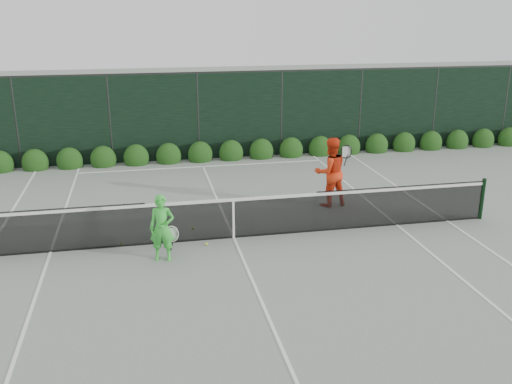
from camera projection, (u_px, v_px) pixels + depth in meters
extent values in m
plane|color=gray|center=(234.00, 238.00, 13.40)|extent=(80.00, 80.00, 0.00)
cylinder|color=black|center=(482.00, 199.00, 14.46)|extent=(0.10, 0.10, 1.07)
cube|color=black|center=(44.00, 231.00, 12.44)|extent=(4.40, 0.01, 1.02)
cube|color=black|center=(234.00, 219.00, 13.25)|extent=(4.00, 0.01, 0.96)
cube|color=black|center=(401.00, 206.00, 14.04)|extent=(4.40, 0.01, 1.02)
cube|color=white|center=(233.00, 200.00, 13.11)|extent=(12.80, 0.03, 0.07)
cube|color=black|center=(234.00, 237.00, 13.39)|extent=(12.80, 0.02, 0.04)
cube|color=white|center=(234.00, 220.00, 13.26)|extent=(0.05, 0.03, 0.91)
imported|color=green|center=(162.00, 228.00, 12.04)|extent=(0.58, 0.44, 1.45)
torus|color=silver|center=(172.00, 234.00, 12.24)|extent=(0.30, 0.07, 0.30)
cylinder|color=black|center=(172.00, 244.00, 12.31)|extent=(0.10, 0.03, 0.30)
imported|color=red|center=(330.00, 172.00, 15.32)|extent=(1.00, 0.83, 1.88)
torus|color=black|center=(346.00, 152.00, 15.02)|extent=(0.30, 0.09, 0.30)
cylinder|color=black|center=(346.00, 160.00, 15.10)|extent=(0.10, 0.03, 0.30)
cube|color=white|center=(447.00, 221.00, 14.45)|extent=(0.06, 23.77, 0.01)
cube|color=white|center=(51.00, 252.00, 12.61)|extent=(0.06, 23.77, 0.01)
cube|color=white|center=(397.00, 225.00, 14.18)|extent=(0.06, 23.77, 0.01)
cube|color=white|center=(188.00, 133.00, 24.47)|extent=(11.03, 0.06, 0.01)
cube|color=white|center=(203.00, 166.00, 19.36)|extent=(8.23, 0.06, 0.01)
cube|color=white|center=(234.00, 238.00, 13.40)|extent=(0.06, 12.80, 0.01)
cube|color=black|center=(198.00, 117.00, 19.92)|extent=(32.00, 0.06, 3.00)
cube|color=#262826|center=(197.00, 73.00, 19.45)|extent=(32.00, 0.06, 0.06)
cylinder|color=#262826|center=(16.00, 124.00, 18.77)|extent=(0.08, 0.08, 3.00)
cylinder|color=#262826|center=(110.00, 120.00, 19.35)|extent=(0.08, 0.08, 3.00)
cylinder|color=#262826|center=(198.00, 117.00, 19.92)|extent=(0.08, 0.08, 3.00)
cylinder|color=#262826|center=(281.00, 114.00, 20.49)|extent=(0.08, 0.08, 3.00)
cylinder|color=#262826|center=(360.00, 111.00, 21.07)|extent=(0.08, 0.08, 3.00)
cylinder|color=#262826|center=(434.00, 108.00, 21.64)|extent=(0.08, 0.08, 3.00)
cylinder|color=#262826|center=(505.00, 106.00, 22.21)|extent=(0.08, 0.08, 3.00)
ellipsoid|color=#183D10|center=(0.00, 165.00, 18.73)|extent=(0.86, 0.65, 0.94)
ellipsoid|color=#183D10|center=(35.00, 163.00, 18.94)|extent=(0.86, 0.65, 0.94)
ellipsoid|color=#183D10|center=(70.00, 161.00, 19.15)|extent=(0.86, 0.65, 0.94)
ellipsoid|color=#183D10|center=(103.00, 159.00, 19.36)|extent=(0.86, 0.65, 0.94)
ellipsoid|color=#183D10|center=(136.00, 158.00, 19.57)|extent=(0.86, 0.65, 0.94)
ellipsoid|color=#183D10|center=(169.00, 156.00, 19.78)|extent=(0.86, 0.65, 0.94)
ellipsoid|color=#183D10|center=(200.00, 155.00, 19.99)|extent=(0.86, 0.65, 0.94)
ellipsoid|color=#183D10|center=(231.00, 153.00, 20.20)|extent=(0.86, 0.65, 0.94)
ellipsoid|color=#183D10|center=(261.00, 152.00, 20.41)|extent=(0.86, 0.65, 0.94)
ellipsoid|color=#183D10|center=(291.00, 150.00, 20.62)|extent=(0.86, 0.65, 0.94)
ellipsoid|color=#183D10|center=(320.00, 149.00, 20.83)|extent=(0.86, 0.65, 0.94)
ellipsoid|color=#183D10|center=(349.00, 147.00, 21.04)|extent=(0.86, 0.65, 0.94)
ellipsoid|color=#183D10|center=(377.00, 146.00, 21.25)|extent=(0.86, 0.65, 0.94)
ellipsoid|color=#183D10|center=(404.00, 144.00, 21.46)|extent=(0.86, 0.65, 0.94)
ellipsoid|color=#183D10|center=(431.00, 143.00, 21.67)|extent=(0.86, 0.65, 0.94)
ellipsoid|color=#183D10|center=(457.00, 142.00, 21.88)|extent=(0.86, 0.65, 0.94)
ellipsoid|color=#183D10|center=(483.00, 140.00, 22.09)|extent=(0.86, 0.65, 0.94)
ellipsoid|color=#183D10|center=(508.00, 139.00, 22.30)|extent=(0.86, 0.65, 0.94)
sphere|color=#C1E031|center=(206.00, 244.00, 12.97)|extent=(0.07, 0.07, 0.07)
sphere|color=#C1E031|center=(121.00, 244.00, 12.99)|extent=(0.07, 0.07, 0.07)
sphere|color=#C1E031|center=(193.00, 228.00, 13.88)|extent=(0.07, 0.07, 0.07)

